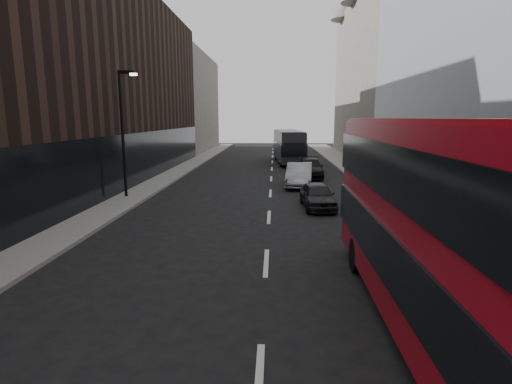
# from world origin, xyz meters

# --- Properties ---
(sidewalk_right) EXTENTS (3.00, 80.00, 0.15)m
(sidewalk_right) POSITION_xyz_m (7.50, 25.00, 0.07)
(sidewalk_right) COLOR slate
(sidewalk_right) RESTS_ON ground
(sidewalk_left) EXTENTS (2.00, 80.00, 0.15)m
(sidewalk_left) POSITION_xyz_m (-8.00, 25.00, 0.07)
(sidewalk_left) COLOR slate
(sidewalk_left) RESTS_ON ground
(building_modern_block) EXTENTS (5.03, 22.00, 20.00)m
(building_modern_block) POSITION_xyz_m (11.47, 21.00, 9.90)
(building_modern_block) COLOR #AFB5BA
(building_modern_block) RESTS_ON ground
(building_victorian) EXTENTS (6.50, 24.00, 21.00)m
(building_victorian) POSITION_xyz_m (11.38, 44.00, 9.66)
(building_victorian) COLOR #69645C
(building_victorian) RESTS_ON ground
(building_left_mid) EXTENTS (5.00, 24.00, 14.00)m
(building_left_mid) POSITION_xyz_m (-11.50, 30.00, 7.00)
(building_left_mid) COLOR black
(building_left_mid) RESTS_ON ground
(building_left_far) EXTENTS (5.00, 20.00, 13.00)m
(building_left_far) POSITION_xyz_m (-11.50, 52.00, 6.50)
(building_left_far) COLOR #69645C
(building_left_far) RESTS_ON ground
(street_lamp) EXTENTS (1.06, 0.22, 7.00)m
(street_lamp) POSITION_xyz_m (-8.22, 18.00, 4.18)
(street_lamp) COLOR black
(street_lamp) RESTS_ON sidewalk_left
(red_bus) EXTENTS (2.77, 11.40, 4.59)m
(red_bus) POSITION_xyz_m (3.85, 3.81, 2.55)
(red_bus) COLOR #A00917
(red_bus) RESTS_ON ground
(grey_bus) EXTENTS (3.16, 10.38, 3.31)m
(grey_bus) POSITION_xyz_m (1.65, 37.17, 1.77)
(grey_bus) COLOR black
(grey_bus) RESTS_ON ground
(car_a) EXTENTS (1.79, 3.95, 1.32)m
(car_a) POSITION_xyz_m (2.47, 16.05, 0.66)
(car_a) COLOR black
(car_a) RESTS_ON ground
(car_b) EXTENTS (2.08, 4.93, 1.58)m
(car_b) POSITION_xyz_m (1.92, 22.72, 0.79)
(car_b) COLOR gray
(car_b) RESTS_ON ground
(car_c) EXTENTS (2.33, 5.12, 1.45)m
(car_c) POSITION_xyz_m (3.02, 27.09, 0.73)
(car_c) COLOR black
(car_c) RESTS_ON ground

